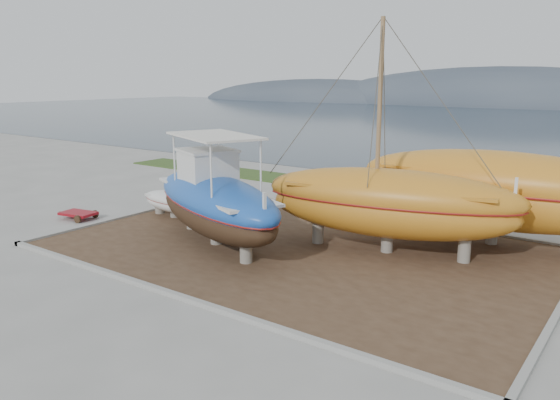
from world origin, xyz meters
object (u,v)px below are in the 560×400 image
Objects in this scene: white_dinghy at (175,205)px; red_trailer at (78,216)px; orange_sailboat at (392,139)px; orange_bare_hull at (495,199)px; blue_caique at (215,190)px.

red_trailer is (-3.46, -2.76, -0.47)m from white_dinghy.
orange_bare_hull is (2.86, 3.32, -2.42)m from orange_sailboat.
orange_bare_hull is at bearing 21.63° from white_dinghy.
red_trailer is (-7.86, -0.79, -2.02)m from blue_caique.
blue_caique is at bearing -146.60° from orange_bare_hull.
orange_sailboat is 5.01m from orange_bare_hull.
orange_sailboat is at bearing -133.37° from orange_bare_hull.
blue_caique is 0.82× the size of orange_bare_hull.
orange_sailboat reaches higher than blue_caique.
orange_bare_hull reaches higher than white_dinghy.
blue_caique is at bearing -4.74° from red_trailer.
blue_caique is 5.07m from white_dinghy.
orange_bare_hull is 18.07m from red_trailer.
red_trailer is at bearing -138.05° from white_dinghy.
blue_caique reaches higher than orange_bare_hull.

